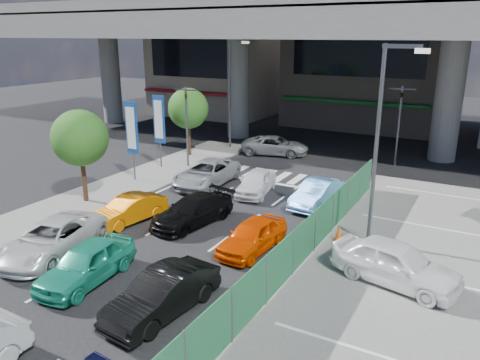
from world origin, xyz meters
The scene contains 27 objects.
ground centered at (0.00, 0.00, 0.00)m, with size 120.00×120.00×0.00m, color black.
parking_lot centered at (11.00, 2.00, 0.03)m, with size 12.00×28.00×0.06m, color #5F5E5C.
sidewalk_left centered at (-7.00, 4.00, 0.06)m, with size 4.00×30.00×0.12m, color #5F5E5C.
fence_run centered at (5.30, 1.00, 0.90)m, with size 0.16×22.00×1.80m, color #216239, non-canonical shape.
expressway centered at (0.00, 22.00, 8.76)m, with size 64.00×14.00×10.75m.
building_west centered at (-16.00, 31.97, 6.49)m, with size 12.00×10.90×13.00m.
building_center centered at (0.00, 32.97, 7.49)m, with size 14.00×10.90×15.00m.
traffic_light_left centered at (-6.20, 12.00, 3.94)m, with size 1.60×1.24×5.20m.
traffic_light_right centered at (5.50, 19.00, 3.94)m, with size 1.60×1.24×5.20m.
street_lamp_right centered at (7.17, 6.00, 4.77)m, with size 1.65×0.22×8.00m.
street_lamp_left centered at (-6.33, 18.00, 4.77)m, with size 1.65×0.22×8.00m.
signboard_near centered at (-7.20, 7.99, 3.06)m, with size 0.80×0.14×4.70m.
signboard_far centered at (-7.60, 10.99, 3.06)m, with size 0.80×0.14×4.70m.
tree_near centered at (-7.00, 4.00, 3.39)m, with size 2.80×2.80×4.80m.
tree_far centered at (-7.80, 14.50, 3.39)m, with size 2.80×2.80×4.80m.
sedan_white_mid_left centered at (-3.63, -0.93, 0.68)m, with size 2.26×4.91×1.36m, color silver.
taxi_teal_mid centered at (-0.88, -1.79, 0.69)m, with size 1.63×4.05×1.38m, color #1EA17F.
hatch_black_mid_right centered at (2.68, -2.10, 0.68)m, with size 1.44×4.12×1.36m, color black.
taxi_orange_left centered at (-3.27, 3.10, 0.61)m, with size 1.29×3.71×1.22m, color orange.
sedan_black_mid centered at (-0.58, 4.33, 0.63)m, with size 1.76×4.34×1.26m, color black.
taxi_orange_right centered at (3.07, 3.19, 0.64)m, with size 1.50×3.74×1.27m, color #F34700.
wagon_silver_front_left centered at (-3.16, 9.53, 0.69)m, with size 2.29×4.97×1.38m, color #94969C.
sedan_white_front_mid centered at (0.03, 9.49, 0.64)m, with size 1.51×3.76×1.28m, color white.
kei_truck_front_right centered at (3.55, 9.29, 0.65)m, with size 1.37×3.92×1.29m, color #5A99EC.
crossing_wagon_silver centered at (-2.68, 17.88, 0.66)m, with size 2.18×4.72×1.31m, color gray.
parked_sedan_white centered at (8.60, 3.18, 0.81)m, with size 1.77×4.40×1.50m, color white.
traffic_cone centered at (5.88, 5.57, 0.41)m, with size 0.36×0.36×0.70m, color #F3570D.
Camera 1 is at (10.87, -12.06, 8.32)m, focal length 35.00 mm.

